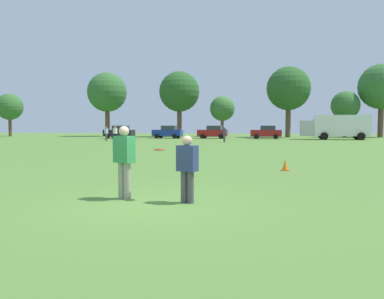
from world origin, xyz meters
TOP-DOWN VIEW (x-y plane):
  - ground_plane at (0.00, 0.00)m, footprint 161.63×161.63m
  - player_thrower at (-0.82, 0.47)m, footprint 0.58×0.49m
  - player_defender at (0.82, 0.26)m, footprint 0.53×0.42m
  - frisbee at (0.07, 0.51)m, footprint 0.27×0.27m
  - traffic_cone at (3.49, 7.53)m, footprint 0.32×0.32m
  - parked_car_near_left at (-17.45, 43.73)m, footprint 4.25×2.31m
  - parked_car_mid_left at (-10.80, 45.41)m, footprint 4.25×2.31m
  - parked_car_center at (-4.36, 46.00)m, footprint 4.25×2.31m
  - parked_car_mid_right at (3.10, 46.05)m, footprint 4.25×2.31m
  - box_truck at (11.95, 44.39)m, footprint 8.57×3.17m
  - bystander_sideline_watcher at (-16.06, 35.68)m, footprint 0.53×0.51m
  - bystander_far_jogger at (-1.56, 33.89)m, footprint 0.44×0.53m
  - bystander_field_marshal at (-14.24, 33.95)m, footprint 0.55×0.50m
  - tree_west_oak at (-39.66, 50.71)m, footprint 4.45×4.45m
  - tree_west_maple at (-23.42, 53.79)m, footprint 6.64×6.64m
  - tree_center_elm at (-10.79, 53.26)m, footprint 6.51×6.51m
  - tree_east_birch at (-4.08, 55.96)m, footprint 4.14×4.14m
  - tree_east_oak at (6.43, 53.31)m, footprint 6.71×6.71m
  - tree_far_east_pine at (15.28, 55.76)m, footprint 4.44×4.44m
  - tree_far_west_pine at (20.66, 56.28)m, footprint 7.02×7.02m

SIDE VIEW (x-z plane):
  - ground_plane at x=0.00m, z-range 0.00..0.00m
  - traffic_cone at x=3.49m, z-range -0.01..0.47m
  - player_defender at x=0.82m, z-range 0.10..1.70m
  - parked_car_near_left at x=-17.45m, z-range 0.01..1.83m
  - parked_car_mid_left at x=-10.80m, z-range 0.01..1.83m
  - parked_car_center at x=-4.36m, z-range 0.01..1.83m
  - parked_car_mid_right at x=3.10m, z-range 0.01..1.83m
  - bystander_sideline_watcher at x=-16.06m, z-range 0.11..1.80m
  - bystander_far_jogger at x=-1.56m, z-range 0.11..1.80m
  - bystander_field_marshal at x=-14.24m, z-range 0.11..1.86m
  - player_thrower at x=-0.82m, z-range 0.12..1.94m
  - frisbee at x=0.07m, z-range 1.20..1.28m
  - box_truck at x=11.95m, z-range 0.16..3.34m
  - tree_east_birch at x=-4.08m, z-range 1.26..7.98m
  - tree_far_east_pine at x=15.28m, z-range 1.35..8.56m
  - tree_west_oak at x=-39.66m, z-range 1.36..8.60m
  - tree_center_elm at x=-10.79m, z-range 1.99..12.57m
  - tree_west_maple at x=-23.42m, z-range 2.03..12.81m
  - tree_east_oak at x=6.43m, z-range 2.05..12.96m
  - tree_far_west_pine at x=20.66m, z-range 2.14..13.55m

